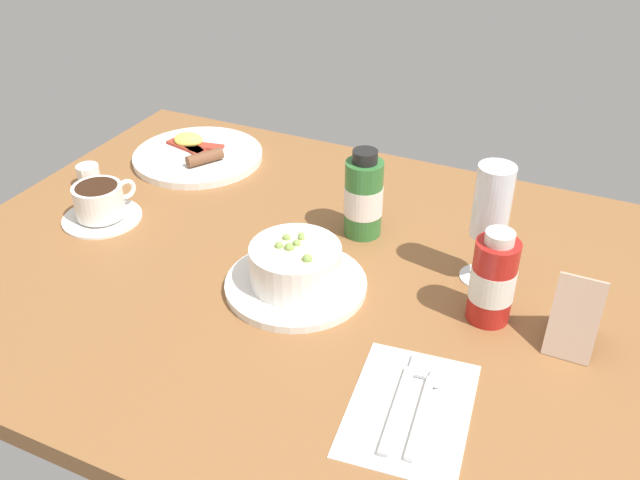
{
  "coord_description": "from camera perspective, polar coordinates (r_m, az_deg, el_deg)",
  "views": [
    {
      "loc": [
        39.52,
        -76.43,
        61.04
      ],
      "look_at": [
        4.27,
        -0.94,
        6.66
      ],
      "focal_mm": 39.23,
      "sensor_mm": 36.0,
      "label": 1
    }
  ],
  "objects": [
    {
      "name": "breakfast_plate",
      "position": [
        1.38,
        -9.96,
        6.86
      ],
      "size": [
        24.88,
        24.88,
        3.7
      ],
      "color": "white",
      "rests_on": "ground_plane"
    },
    {
      "name": "ground_plane",
      "position": [
        1.06,
        -1.87,
        -2.9
      ],
      "size": [
        110.0,
        84.0,
        3.0
      ],
      "primitive_type": "cube",
      "color": "brown"
    },
    {
      "name": "menu_card",
      "position": [
        0.95,
        20.2,
        -5.4
      ],
      "size": [
        5.9,
        8.35,
        10.25
      ],
      "color": "tan",
      "rests_on": "ground_plane"
    },
    {
      "name": "cutlery_setting",
      "position": [
        0.84,
        7.45,
        -13.26
      ],
      "size": [
        16.05,
        20.97,
        0.9
      ],
      "color": "white",
      "rests_on": "ground_plane"
    },
    {
      "name": "porridge_bowl",
      "position": [
        0.99,
        -2.01,
        -2.38
      ],
      "size": [
        20.5,
        20.5,
        7.79
      ],
      "color": "white",
      "rests_on": "ground_plane"
    },
    {
      "name": "creamer_jug",
      "position": [
        1.33,
        -18.36,
        5.0
      ],
      "size": [
        4.0,
        4.9,
        4.68
      ],
      "color": "white",
      "rests_on": "ground_plane"
    },
    {
      "name": "coffee_cup",
      "position": [
        1.21,
        -17.5,
        2.82
      ],
      "size": [
        13.1,
        13.1,
        6.21
      ],
      "color": "white",
      "rests_on": "ground_plane"
    },
    {
      "name": "sauce_bottle_red",
      "position": [
        0.95,
        13.92,
        -3.18
      ],
      "size": [
        6.01,
        6.01,
        13.71
      ],
      "color": "#B21E19",
      "rests_on": "ground_plane"
    },
    {
      "name": "sauce_bottle_green",
      "position": [
        1.1,
        3.57,
        3.52
      ],
      "size": [
        6.16,
        6.16,
        14.63
      ],
      "color": "#337233",
      "rests_on": "ground_plane"
    },
    {
      "name": "wine_glass",
      "position": [
        1.0,
        13.82,
        2.58
      ],
      "size": [
        6.36,
        6.36,
        18.33
      ],
      "color": "white",
      "rests_on": "ground_plane"
    }
  ]
}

